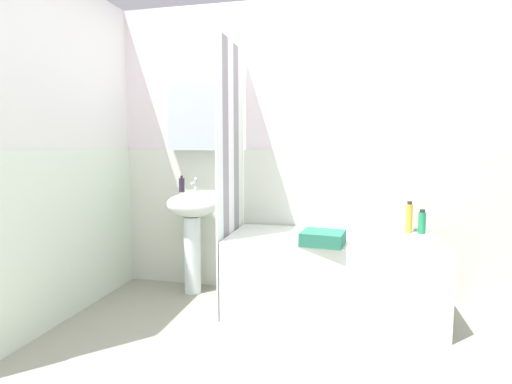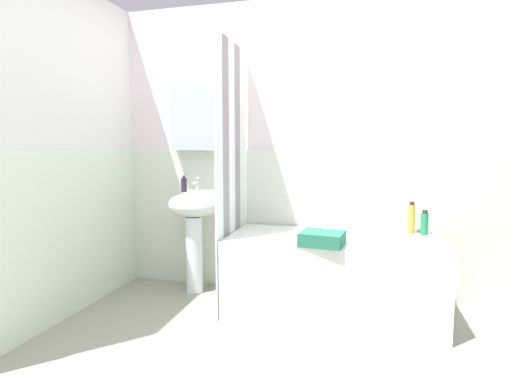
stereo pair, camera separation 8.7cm
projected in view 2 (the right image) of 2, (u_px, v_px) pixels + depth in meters
name	position (u px, v px, depth m)	size (l,w,h in m)	color
ground_plane	(266.00, 373.00, 2.22)	(4.80, 5.60, 0.04)	gray
wall_back_tiled	(295.00, 157.00, 3.32)	(3.60, 0.18, 2.40)	silver
wall_left_tiled	(59.00, 162.00, 2.82)	(0.07, 1.81, 2.40)	silver
sink	(194.00, 220.00, 3.35)	(0.44, 0.34, 0.84)	white
faucet	(197.00, 185.00, 3.40)	(0.03, 0.12, 0.12)	silver
soap_dispenser	(184.00, 184.00, 3.40)	(0.05, 0.05, 0.14)	#2B2034
bathtub	(332.00, 276.00, 2.95)	(1.51, 0.70, 0.57)	white
shower_curtain	(231.00, 176.00, 3.06)	(0.01, 0.70, 2.00)	white
shampoo_bottle	(424.00, 223.00, 3.00)	(0.05, 0.05, 0.19)	#1E8054
body_wash_bottle	(411.00, 219.00, 3.03)	(0.05, 0.05, 0.24)	gold
towel_folded	(322.00, 238.00, 2.69)	(0.28, 0.25, 0.09)	#287058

